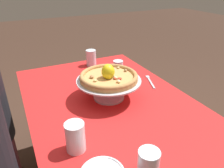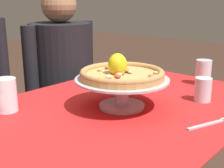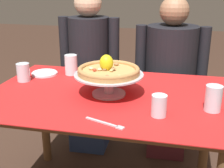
{
  "view_description": "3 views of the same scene",
  "coord_description": "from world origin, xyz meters",
  "px_view_note": "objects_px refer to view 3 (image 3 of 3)",
  "views": [
    {
      "loc": [
        -0.98,
        0.45,
        1.37
      ],
      "look_at": [
        -0.05,
        -0.0,
        0.84
      ],
      "focal_mm": 34.82,
      "sensor_mm": 36.0,
      "label": 1
    },
    {
      "loc": [
        -0.88,
        -0.73,
        1.14
      ],
      "look_at": [
        0.02,
        0.05,
        0.81
      ],
      "focal_mm": 49.29,
      "sensor_mm": 36.0,
      "label": 2
    },
    {
      "loc": [
        0.36,
        -1.45,
        1.3
      ],
      "look_at": [
        0.01,
        0.06,
        0.76
      ],
      "focal_mm": 47.78,
      "sensor_mm": 36.0,
      "label": 3
    }
  ],
  "objects_px": {
    "pizza_stand": "(109,80)",
    "pizza": "(108,70)",
    "water_glass_front_right": "(159,107)",
    "dinner_fork": "(107,124)",
    "diner_left": "(90,77)",
    "side_plate": "(45,73)",
    "diner_right": "(170,80)",
    "water_glass_side_right": "(213,100)",
    "water_glass_back_left": "(71,66)",
    "water_glass_side_left": "(23,73)"
  },
  "relations": [
    {
      "from": "diner_right",
      "to": "dinner_fork",
      "type": "bearing_deg",
      "value": -102.0
    },
    {
      "from": "pizza_stand",
      "to": "side_plate",
      "type": "distance_m",
      "value": 0.56
    },
    {
      "from": "side_plate",
      "to": "diner_left",
      "type": "relative_size",
      "value": 0.13
    },
    {
      "from": "water_glass_side_right",
      "to": "side_plate",
      "type": "height_order",
      "value": "water_glass_side_right"
    },
    {
      "from": "dinner_fork",
      "to": "diner_left",
      "type": "distance_m",
      "value": 1.09
    },
    {
      "from": "pizza",
      "to": "water_glass_front_right",
      "type": "xyz_separation_m",
      "value": [
        0.28,
        -0.21,
        -0.09
      ]
    },
    {
      "from": "pizza",
      "to": "diner_right",
      "type": "xyz_separation_m",
      "value": [
        0.3,
        0.72,
        -0.27
      ]
    },
    {
      "from": "water_glass_back_left",
      "to": "side_plate",
      "type": "xyz_separation_m",
      "value": [
        -0.17,
        -0.04,
        -0.05
      ]
    },
    {
      "from": "water_glass_side_left",
      "to": "side_plate",
      "type": "relative_size",
      "value": 0.65
    },
    {
      "from": "water_glass_back_left",
      "to": "dinner_fork",
      "type": "xyz_separation_m",
      "value": [
        0.39,
        -0.64,
        -0.05
      ]
    },
    {
      "from": "water_glass_side_right",
      "to": "water_glass_back_left",
      "type": "height_order",
      "value": "water_glass_back_left"
    },
    {
      "from": "pizza",
      "to": "water_glass_side_right",
      "type": "distance_m",
      "value": 0.54
    },
    {
      "from": "diner_left",
      "to": "water_glass_front_right",
      "type": "bearing_deg",
      "value": -55.94
    },
    {
      "from": "side_plate",
      "to": "diner_right",
      "type": "distance_m",
      "value": 0.93
    },
    {
      "from": "dinner_fork",
      "to": "diner_right",
      "type": "bearing_deg",
      "value": 78.0
    },
    {
      "from": "side_plate",
      "to": "diner_right",
      "type": "relative_size",
      "value": 0.14
    },
    {
      "from": "water_glass_front_right",
      "to": "dinner_fork",
      "type": "height_order",
      "value": "water_glass_front_right"
    },
    {
      "from": "water_glass_side_left",
      "to": "pizza",
      "type": "bearing_deg",
      "value": -11.08
    },
    {
      "from": "diner_left",
      "to": "diner_right",
      "type": "xyz_separation_m",
      "value": [
        0.61,
        0.05,
        0.01
      ]
    },
    {
      "from": "water_glass_side_right",
      "to": "diner_left",
      "type": "relative_size",
      "value": 0.1
    },
    {
      "from": "pizza",
      "to": "water_glass_back_left",
      "type": "relative_size",
      "value": 2.53
    },
    {
      "from": "pizza_stand",
      "to": "water_glass_front_right",
      "type": "bearing_deg",
      "value": -36.18
    },
    {
      "from": "water_glass_side_right",
      "to": "water_glass_side_left",
      "type": "bearing_deg",
      "value": 169.4
    },
    {
      "from": "pizza",
      "to": "diner_right",
      "type": "bearing_deg",
      "value": 67.5
    },
    {
      "from": "dinner_fork",
      "to": "water_glass_side_right",
      "type": "bearing_deg",
      "value": 28.93
    },
    {
      "from": "water_glass_front_right",
      "to": "water_glass_side_right",
      "type": "bearing_deg",
      "value": 25.17
    },
    {
      "from": "water_glass_front_right",
      "to": "diner_right",
      "type": "distance_m",
      "value": 0.94
    },
    {
      "from": "water_glass_front_right",
      "to": "dinner_fork",
      "type": "xyz_separation_m",
      "value": [
        -0.21,
        -0.13,
        -0.04
      ]
    },
    {
      "from": "water_glass_side_left",
      "to": "water_glass_back_left",
      "type": "xyz_separation_m",
      "value": [
        0.23,
        0.19,
        0.01
      ]
    },
    {
      "from": "side_plate",
      "to": "diner_left",
      "type": "distance_m",
      "value": 0.48
    },
    {
      "from": "pizza",
      "to": "side_plate",
      "type": "distance_m",
      "value": 0.57
    },
    {
      "from": "water_glass_side_right",
      "to": "dinner_fork",
      "type": "relative_size",
      "value": 0.66
    },
    {
      "from": "pizza_stand",
      "to": "water_glass_front_right",
      "type": "height_order",
      "value": "pizza_stand"
    },
    {
      "from": "water_glass_front_right",
      "to": "side_plate",
      "type": "bearing_deg",
      "value": 149.06
    },
    {
      "from": "water_glass_side_left",
      "to": "water_glass_back_left",
      "type": "relative_size",
      "value": 0.85
    },
    {
      "from": "pizza",
      "to": "water_glass_side_right",
      "type": "height_order",
      "value": "pizza"
    },
    {
      "from": "water_glass_front_right",
      "to": "diner_left",
      "type": "height_order",
      "value": "diner_left"
    },
    {
      "from": "pizza_stand",
      "to": "water_glass_back_left",
      "type": "distance_m",
      "value": 0.44
    },
    {
      "from": "pizza_stand",
      "to": "water_glass_back_left",
      "type": "xyz_separation_m",
      "value": [
        -0.32,
        0.3,
        -0.03
      ]
    },
    {
      "from": "dinner_fork",
      "to": "diner_left",
      "type": "relative_size",
      "value": 0.15
    },
    {
      "from": "water_glass_side_left",
      "to": "diner_right",
      "type": "bearing_deg",
      "value": 35.74
    },
    {
      "from": "water_glass_side_right",
      "to": "side_plate",
      "type": "distance_m",
      "value": 1.07
    },
    {
      "from": "pizza_stand",
      "to": "side_plate",
      "type": "height_order",
      "value": "pizza_stand"
    },
    {
      "from": "pizza",
      "to": "dinner_fork",
      "type": "bearing_deg",
      "value": -77.83
    },
    {
      "from": "water_glass_side_left",
      "to": "water_glass_back_left",
      "type": "distance_m",
      "value": 0.3
    },
    {
      "from": "pizza",
      "to": "water_glass_side_right",
      "type": "bearing_deg",
      "value": -10.08
    },
    {
      "from": "water_glass_side_right",
      "to": "water_glass_front_right",
      "type": "distance_m",
      "value": 0.27
    },
    {
      "from": "dinner_fork",
      "to": "pizza_stand",
      "type": "bearing_deg",
      "value": 101.97
    },
    {
      "from": "pizza_stand",
      "to": "water_glass_back_left",
      "type": "height_order",
      "value": "water_glass_back_left"
    },
    {
      "from": "pizza_stand",
      "to": "pizza",
      "type": "bearing_deg",
      "value": 150.26
    }
  ]
}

